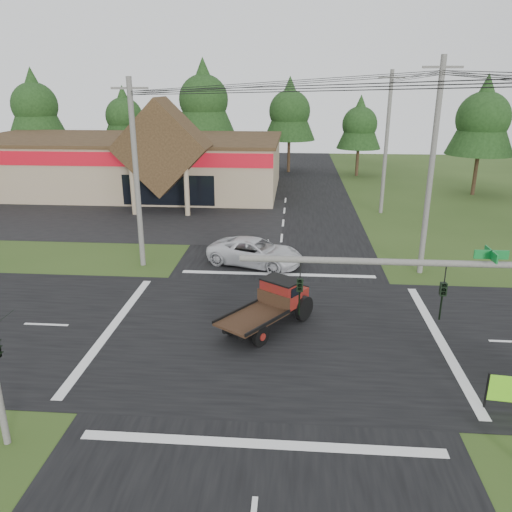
# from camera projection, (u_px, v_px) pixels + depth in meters

# --- Properties ---
(ground) EXTENTS (120.00, 120.00, 0.00)m
(ground) POSITION_uv_depth(u_px,v_px,m) (272.00, 333.00, 21.31)
(ground) COLOR #2A3F16
(ground) RESTS_ON ground
(road_ns) EXTENTS (12.00, 120.00, 0.02)m
(road_ns) POSITION_uv_depth(u_px,v_px,m) (272.00, 333.00, 21.31)
(road_ns) COLOR black
(road_ns) RESTS_ON ground
(road_ew) EXTENTS (120.00, 12.00, 0.02)m
(road_ew) POSITION_uv_depth(u_px,v_px,m) (272.00, 333.00, 21.31)
(road_ew) COLOR black
(road_ew) RESTS_ON ground
(parking_apron) EXTENTS (28.00, 14.00, 0.02)m
(parking_apron) POSITION_uv_depth(u_px,v_px,m) (110.00, 216.00, 40.26)
(parking_apron) COLOR black
(parking_apron) RESTS_ON ground
(cvs_building) EXTENTS (30.40, 18.20, 9.19)m
(cvs_building) POSITION_uv_depth(u_px,v_px,m) (128.00, 162.00, 49.45)
(cvs_building) COLOR #998968
(cvs_building) RESTS_ON ground
(traffic_signal_mast) EXTENTS (8.12, 0.24, 7.00)m
(traffic_signal_mast) POSITION_uv_depth(u_px,v_px,m) (493.00, 324.00, 12.38)
(traffic_signal_mast) COLOR #595651
(traffic_signal_mast) RESTS_ON ground
(utility_pole_nw) EXTENTS (2.00, 0.30, 10.50)m
(utility_pole_nw) POSITION_uv_depth(u_px,v_px,m) (136.00, 174.00, 27.70)
(utility_pole_nw) COLOR #595651
(utility_pole_nw) RESTS_ON ground
(utility_pole_ne) EXTENTS (2.00, 0.30, 11.50)m
(utility_pole_ne) POSITION_uv_depth(u_px,v_px,m) (431.00, 168.00, 26.35)
(utility_pole_ne) COLOR #595651
(utility_pole_ne) RESTS_ON ground
(utility_pole_n) EXTENTS (2.00, 0.30, 11.20)m
(utility_pole_n) POSITION_uv_depth(u_px,v_px,m) (386.00, 142.00, 39.60)
(utility_pole_n) COLOR #595651
(utility_pole_n) RESTS_ON ground
(tree_row_a) EXTENTS (6.72, 6.72, 12.12)m
(tree_row_a) POSITION_uv_depth(u_px,v_px,m) (34.00, 103.00, 58.63)
(tree_row_a) COLOR #332316
(tree_row_a) RESTS_ON ground
(tree_row_b) EXTENTS (5.60, 5.60, 10.10)m
(tree_row_b) POSITION_uv_depth(u_px,v_px,m) (124.00, 114.00, 60.21)
(tree_row_b) COLOR #332316
(tree_row_b) RESTS_ON ground
(tree_row_c) EXTENTS (7.28, 7.28, 13.13)m
(tree_row_c) POSITION_uv_depth(u_px,v_px,m) (204.00, 97.00, 57.88)
(tree_row_c) COLOR #332316
(tree_row_c) RESTS_ON ground
(tree_row_d) EXTENTS (6.16, 6.16, 11.11)m
(tree_row_d) POSITION_uv_depth(u_px,v_px,m) (290.00, 109.00, 58.52)
(tree_row_d) COLOR #332316
(tree_row_d) RESTS_ON ground
(tree_row_e) EXTENTS (5.04, 5.04, 9.09)m
(tree_row_e) POSITION_uv_depth(u_px,v_px,m) (360.00, 123.00, 56.48)
(tree_row_e) COLOR #332316
(tree_row_e) RESTS_ON ground
(tree_side_ne) EXTENTS (6.16, 6.16, 11.11)m
(tree_side_ne) POSITION_uv_depth(u_px,v_px,m) (484.00, 116.00, 45.88)
(tree_side_ne) COLOR #332316
(tree_side_ne) RESTS_ON ground
(antique_flatbed_truck) EXTENTS (4.32, 5.02, 2.03)m
(antique_flatbed_truck) POSITION_uv_depth(u_px,v_px,m) (267.00, 307.00, 21.46)
(antique_flatbed_truck) COLOR #5F1A0D
(antique_flatbed_truck) RESTS_ON ground
(white_pickup) EXTENTS (6.08, 4.18, 1.54)m
(white_pickup) POSITION_uv_depth(u_px,v_px,m) (255.00, 252.00, 29.25)
(white_pickup) COLOR silver
(white_pickup) RESTS_ON ground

